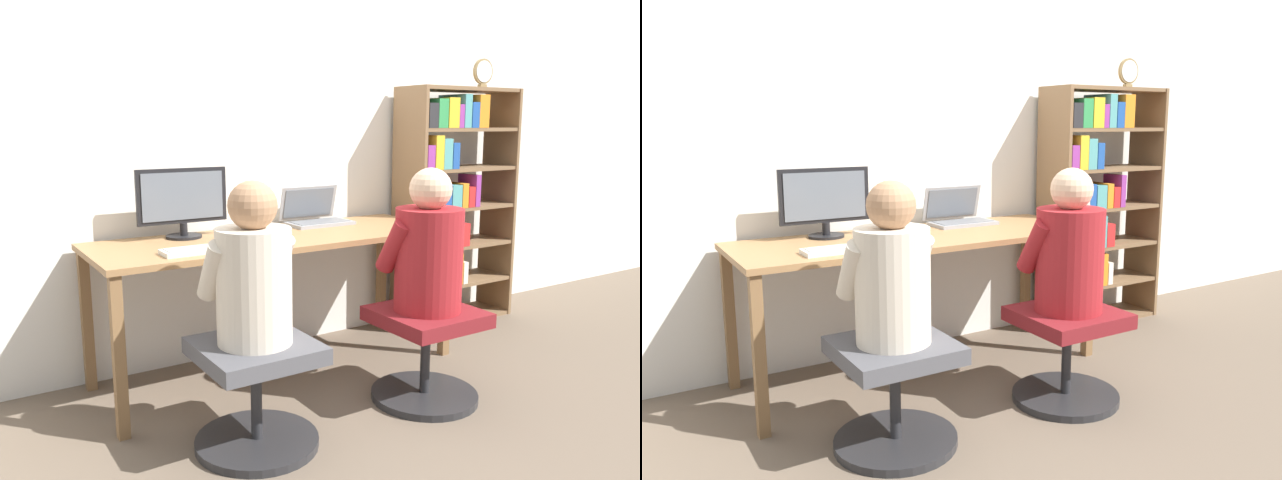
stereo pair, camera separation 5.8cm
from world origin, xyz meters
The scene contains 13 objects.
ground_plane centered at (0.00, 0.00, 0.00)m, with size 14.00×14.00×0.00m, color brown.
wall_back centered at (0.00, 0.75, 1.30)m, with size 10.00×0.05×2.60m.
desk centered at (0.00, 0.34, 0.69)m, with size 1.96×0.68×0.76m.
desktop_monitor centered at (-0.45, 0.54, 0.95)m, with size 0.48×0.19×0.36m.
laptop centered at (0.38, 0.56, 0.81)m, with size 0.38×0.26×0.22m.
keyboard centered at (-0.48, 0.14, 0.77)m, with size 0.44×0.13×0.03m.
computer_mouse_by_keyboard centered at (-0.20, 0.14, 0.78)m, with size 0.07×0.10×0.03m.
office_chair_left centered at (-0.48, -0.33, 0.26)m, with size 0.53×0.53×0.46m.
office_chair_right centered at (0.43, -0.36, 0.26)m, with size 0.53×0.53×0.46m.
person_at_monitor centered at (-0.48, -0.32, 0.75)m, with size 0.38×0.33×0.67m.
person_at_laptop centered at (0.43, -0.36, 0.76)m, with size 0.40×0.34×0.69m.
bookshelf centered at (1.37, 0.50, 0.81)m, with size 0.87×0.32×1.58m.
desk_clock centered at (1.58, 0.43, 1.68)m, with size 0.16×0.03×0.18m.
Camera 1 is at (-1.57, -2.54, 1.35)m, focal length 35.00 mm.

